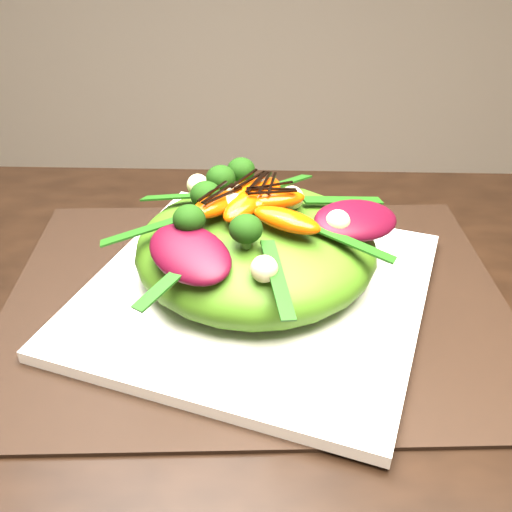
{
  "coord_description": "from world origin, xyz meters",
  "views": [
    {
      "loc": [
        0.16,
        -0.27,
        1.08
      ],
      "look_at": [
        0.15,
        0.17,
        0.8
      ],
      "focal_mm": 42.0,
      "sensor_mm": 36.0,
      "label": 1
    }
  ],
  "objects_px": {
    "placemat": "(256,298)",
    "salad_bowl": "(256,278)",
    "dining_table": "(42,466)",
    "plate_base": "(256,291)",
    "lettuce_mound": "(256,248)",
    "orange_segment": "(240,196)"
  },
  "relations": [
    {
      "from": "lettuce_mound",
      "to": "plate_base",
      "type": "bearing_deg",
      "value": 0.0
    },
    {
      "from": "orange_segment",
      "to": "lettuce_mound",
      "type": "bearing_deg",
      "value": -49.76
    },
    {
      "from": "lettuce_mound",
      "to": "dining_table",
      "type": "bearing_deg",
      "value": -130.29
    },
    {
      "from": "lettuce_mound",
      "to": "orange_segment",
      "type": "height_order",
      "value": "orange_segment"
    },
    {
      "from": "lettuce_mound",
      "to": "orange_segment",
      "type": "relative_size",
      "value": 3.67
    },
    {
      "from": "dining_table",
      "to": "plate_base",
      "type": "bearing_deg",
      "value": 49.71
    },
    {
      "from": "placemat",
      "to": "orange_segment",
      "type": "height_order",
      "value": "orange_segment"
    },
    {
      "from": "dining_table",
      "to": "salad_bowl",
      "type": "xyz_separation_m",
      "value": [
        0.15,
        0.17,
        0.04
      ]
    },
    {
      "from": "placemat",
      "to": "salad_bowl",
      "type": "bearing_deg",
      "value": 180.0
    },
    {
      "from": "plate_base",
      "to": "orange_segment",
      "type": "height_order",
      "value": "orange_segment"
    },
    {
      "from": "dining_table",
      "to": "lettuce_mound",
      "type": "relative_size",
      "value": 7.67
    },
    {
      "from": "plate_base",
      "to": "salad_bowl",
      "type": "height_order",
      "value": "salad_bowl"
    },
    {
      "from": "salad_bowl",
      "to": "orange_segment",
      "type": "bearing_deg",
      "value": 130.24
    },
    {
      "from": "placemat",
      "to": "plate_base",
      "type": "height_order",
      "value": "plate_base"
    },
    {
      "from": "dining_table",
      "to": "plate_base",
      "type": "relative_size",
      "value": 5.46
    },
    {
      "from": "dining_table",
      "to": "placemat",
      "type": "height_order",
      "value": "dining_table"
    },
    {
      "from": "plate_base",
      "to": "salad_bowl",
      "type": "relative_size",
      "value": 1.2
    },
    {
      "from": "dining_table",
      "to": "salad_bowl",
      "type": "distance_m",
      "value": 0.23
    },
    {
      "from": "dining_table",
      "to": "plate_base",
      "type": "xyz_separation_m",
      "value": [
        0.15,
        0.17,
        0.03
      ]
    },
    {
      "from": "salad_bowl",
      "to": "lettuce_mound",
      "type": "bearing_deg",
      "value": 0.0
    },
    {
      "from": "placemat",
      "to": "dining_table",
      "type": "bearing_deg",
      "value": -130.29
    },
    {
      "from": "salad_bowl",
      "to": "lettuce_mound",
      "type": "xyz_separation_m",
      "value": [
        0.0,
        0.0,
        0.03
      ]
    }
  ]
}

